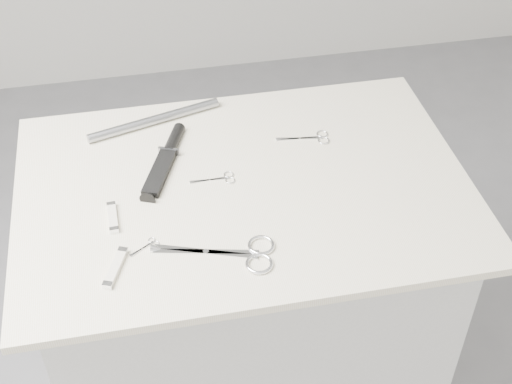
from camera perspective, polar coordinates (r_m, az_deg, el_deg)
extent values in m
cube|color=beige|center=(1.92, -0.81, -10.08)|extent=(0.90, 0.60, 0.90)
cube|color=beige|center=(1.58, -0.97, 0.34)|extent=(1.00, 0.70, 0.02)
cube|color=white|center=(1.43, -4.03, -4.80)|extent=(0.21, 0.09, 0.00)
cylinder|color=white|center=(1.43, -4.03, -4.77)|extent=(0.01, 0.01, 0.01)
torus|color=white|center=(1.43, 0.41, -4.28)|extent=(0.06, 0.06, 0.01)
torus|color=white|center=(1.40, 0.25, -5.76)|extent=(0.06, 0.06, 0.01)
cube|color=white|center=(1.71, 3.51, 4.29)|extent=(0.11, 0.03, 0.00)
cylinder|color=white|center=(1.71, 3.51, 4.31)|extent=(0.01, 0.01, 0.00)
torus|color=white|center=(1.73, 5.31, 4.65)|extent=(0.03, 0.03, 0.00)
torus|color=white|center=(1.71, 5.44, 4.12)|extent=(0.03, 0.03, 0.00)
cube|color=white|center=(1.59, -3.72, 0.96)|extent=(0.09, 0.01, 0.00)
cylinder|color=white|center=(1.59, -3.72, 0.98)|extent=(0.00, 0.00, 0.00)
torus|color=white|center=(1.60, -2.20, 1.40)|extent=(0.02, 0.02, 0.00)
torus|color=white|center=(1.59, -2.08, 0.93)|extent=(0.02, 0.02, 0.00)
cube|color=white|center=(1.45, -9.11, -4.53)|extent=(0.05, 0.04, 0.00)
cylinder|color=white|center=(1.45, -9.11, -4.51)|extent=(0.00, 0.00, 0.00)
torus|color=white|center=(1.46, -8.34, -3.83)|extent=(0.02, 0.02, 0.00)
torus|color=white|center=(1.46, -8.02, -4.11)|extent=(0.02, 0.02, 0.00)
cube|color=black|center=(1.61, -7.73, 1.59)|extent=(0.10, 0.16, 0.02)
cube|color=gray|center=(1.67, -6.98, 3.30)|extent=(0.06, 0.03, 0.02)
cylinder|color=black|center=(1.70, -6.55, 4.26)|extent=(0.07, 0.10, 0.03)
cube|color=silver|center=(1.42, -11.18, -5.94)|extent=(0.06, 0.10, 0.01)
cube|color=white|center=(1.44, -10.60, -4.63)|extent=(0.02, 0.02, 0.01)
cube|color=white|center=(1.39, -11.79, -7.28)|extent=(0.02, 0.02, 0.01)
cube|color=silver|center=(1.52, -11.39, -2.00)|extent=(0.02, 0.09, 0.01)
cube|color=white|center=(1.55, -11.50, -1.02)|extent=(0.02, 0.01, 0.01)
cube|color=white|center=(1.49, -11.28, -2.99)|extent=(0.02, 0.01, 0.01)
cylinder|color=gray|center=(1.77, -8.13, 5.73)|extent=(0.33, 0.12, 0.02)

